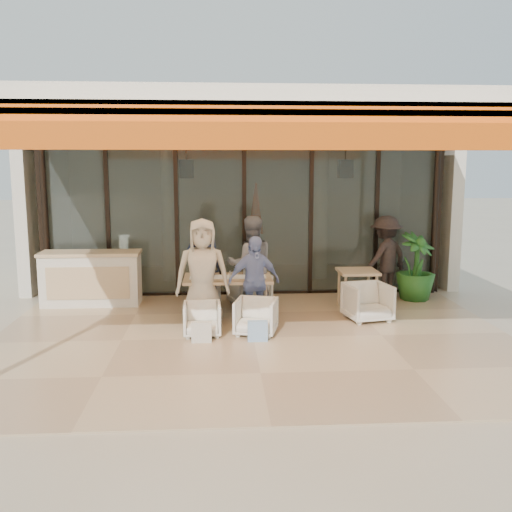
{
  "coord_description": "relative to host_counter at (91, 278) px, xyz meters",
  "views": [
    {
      "loc": [
        -0.51,
        -8.42,
        2.67
      ],
      "look_at": [
        0.1,
        0.9,
        1.15
      ],
      "focal_mm": 40.0,
      "sensor_mm": 36.0,
      "label": 1
    }
  ],
  "objects": [
    {
      "name": "terrace_structure",
      "position": [
        2.92,
        -2.56,
        2.72
      ],
      "size": [
        8.0,
        6.0,
        3.4
      ],
      "color": "silver",
      "rests_on": "ground"
    },
    {
      "name": "side_table",
      "position": [
        4.93,
        -0.64,
        0.11
      ],
      "size": [
        0.7,
        0.7,
        0.74
      ],
      "color": "tan",
      "rests_on": "ground"
    },
    {
      "name": "tote_bag_blue",
      "position": [
        2.98,
        -2.47,
        -0.36
      ],
      "size": [
        0.3,
        0.1,
        0.34
      ],
      "primitive_type": "cube",
      "color": "#99BFD8",
      "rests_on": "ground"
    },
    {
      "name": "ground",
      "position": [
        2.92,
        -2.3,
        -0.53
      ],
      "size": [
        70.0,
        70.0,
        0.0
      ],
      "primitive_type": "plane",
      "color": "#C6B293",
      "rests_on": "ground"
    },
    {
      "name": "dining_table",
      "position": [
        2.55,
        -1.11,
        0.15
      ],
      "size": [
        1.5,
        0.9,
        0.93
      ],
      "color": "tan",
      "rests_on": "ground"
    },
    {
      "name": "diner_cream",
      "position": [
        2.14,
        -1.57,
        0.37
      ],
      "size": [
        0.91,
        0.62,
        1.8
      ],
      "primitive_type": "imported",
      "rotation": [
        0.0,
        0.0,
        0.05
      ],
      "color": "beige",
      "rests_on": "ground"
    },
    {
      "name": "tote_bag_cream",
      "position": [
        2.14,
        -2.47,
        -0.36
      ],
      "size": [
        0.3,
        0.1,
        0.34
      ],
      "primitive_type": "cube",
      "color": "silver",
      "rests_on": "ground"
    },
    {
      "name": "diner_grey",
      "position": [
        2.98,
        -0.67,
        0.34
      ],
      "size": [
        0.92,
        0.76,
        1.75
      ],
      "primitive_type": "imported",
      "rotation": [
        0.0,
        0.0,
        3.25
      ],
      "color": "slate",
      "rests_on": "ground"
    },
    {
      "name": "interior_block",
      "position": [
        2.93,
        3.02,
        1.7
      ],
      "size": [
        9.05,
        3.62,
        3.52
      ],
      "color": "silver",
      "rests_on": "ground"
    },
    {
      "name": "terrace_floor",
      "position": [
        2.92,
        -2.3,
        -0.53
      ],
      "size": [
        8.0,
        6.0,
        0.01
      ],
      "primitive_type": "cube",
      "color": "tan",
      "rests_on": "ground"
    },
    {
      "name": "chair_far_right",
      "position": [
        2.98,
        -0.17,
        -0.18
      ],
      "size": [
        0.85,
        0.83,
        0.7
      ],
      "primitive_type": "imported",
      "rotation": [
        0.0,
        0.0,
        3.49
      ],
      "color": "white",
      "rests_on": "ground"
    },
    {
      "name": "host_counter",
      "position": [
        0.0,
        0.0,
        0.0
      ],
      "size": [
        1.85,
        0.65,
        1.04
      ],
      "color": "silver",
      "rests_on": "ground"
    },
    {
      "name": "chair_near_left",
      "position": [
        2.14,
        -2.07,
        -0.24
      ],
      "size": [
        0.59,
        0.55,
        0.59
      ],
      "primitive_type": "imported",
      "rotation": [
        0.0,
        0.0,
        0.03
      ],
      "color": "white",
      "rests_on": "ground"
    },
    {
      "name": "diner_navy",
      "position": [
        2.14,
        -0.67,
        0.33
      ],
      "size": [
        0.69,
        0.52,
        1.72
      ],
      "primitive_type": "imported",
      "rotation": [
        0.0,
        0.0,
        2.95
      ],
      "color": "#171E34",
      "rests_on": "ground"
    },
    {
      "name": "chair_far_left",
      "position": [
        2.14,
        -0.17,
        -0.24
      ],
      "size": [
        0.59,
        0.56,
        0.59
      ],
      "primitive_type": "imported",
      "rotation": [
        0.0,
        0.0,
        3.19
      ],
      "color": "white",
      "rests_on": "ground"
    },
    {
      "name": "standing_woman",
      "position": [
        5.7,
        0.2,
        0.3
      ],
      "size": [
        1.24,
        1.09,
        1.66
      ],
      "primitive_type": "imported",
      "rotation": [
        0.0,
        0.0,
        3.69
      ],
      "color": "black",
      "rests_on": "ground"
    },
    {
      "name": "potted_palm",
      "position": [
        6.25,
        0.01,
        0.14
      ],
      "size": [
        1.05,
        1.05,
        1.34
      ],
      "primitive_type": "imported",
      "rotation": [
        0.0,
        0.0,
        0.62
      ],
      "color": "#1E5919",
      "rests_on": "ground"
    },
    {
      "name": "glass_storefront",
      "position": [
        2.92,
        0.7,
        1.07
      ],
      "size": [
        8.08,
        0.1,
        3.2
      ],
      "color": "#9EADA3",
      "rests_on": "ground"
    },
    {
      "name": "side_chair",
      "position": [
        4.93,
        -1.39,
        -0.17
      ],
      "size": [
        0.82,
        0.78,
        0.72
      ],
      "primitive_type": "imported",
      "rotation": [
        0.0,
        0.0,
        0.19
      ],
      "color": "white",
      "rests_on": "ground"
    },
    {
      "name": "chair_near_right",
      "position": [
        2.98,
        -2.07,
        -0.21
      ],
      "size": [
        0.74,
        0.72,
        0.64
      ],
      "primitive_type": "imported",
      "rotation": [
        0.0,
        0.0,
        -0.24
      ],
      "color": "white",
      "rests_on": "ground"
    },
    {
      "name": "diner_periwinkle",
      "position": [
        2.98,
        -1.57,
        0.22
      ],
      "size": [
        0.95,
        0.6,
        1.51
      ],
      "primitive_type": "imported",
      "rotation": [
        0.0,
        0.0,
        0.28
      ],
      "color": "#7E91D2",
      "rests_on": "ground"
    }
  ]
}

